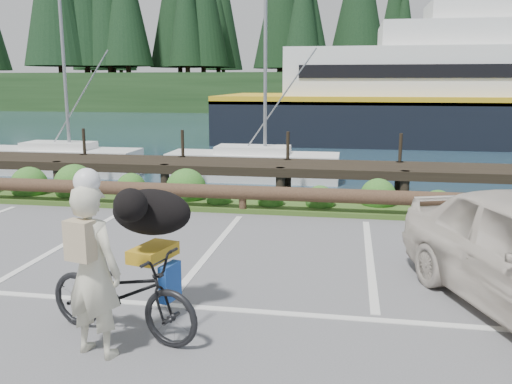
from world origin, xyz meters
TOP-DOWN VIEW (x-y plane):
  - ground at (0.00, 0.00)m, footprint 72.00×72.00m
  - harbor_backdrop at (0.39, 78.52)m, footprint 170.00×160.00m
  - vegetation_strip at (0.00, 5.30)m, footprint 34.00×1.60m
  - log_rail at (0.00, 4.60)m, footprint 32.00×0.30m
  - bicycle at (-0.19, -1.27)m, footprint 2.01×1.11m
  - cyclist at (-0.29, -1.70)m, footprint 0.74×0.58m
  - dog at (-0.04, -0.67)m, footprint 0.68×1.03m

SIDE VIEW (x-z plane):
  - harbor_backdrop at x=0.39m, z-range -15.00..15.00m
  - ground at x=0.00m, z-range 0.00..0.00m
  - log_rail at x=0.00m, z-range -0.30..0.30m
  - vegetation_strip at x=0.00m, z-range 0.00..0.10m
  - bicycle at x=-0.19m, z-range 0.00..1.00m
  - cyclist at x=-0.29m, z-range 0.00..1.80m
  - dog at x=-0.04m, z-range 1.00..1.55m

